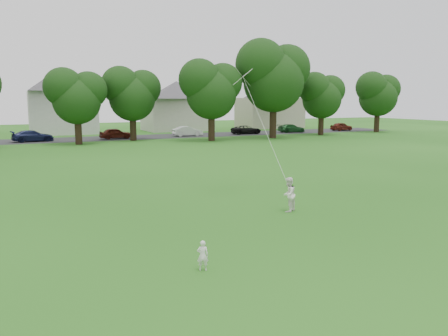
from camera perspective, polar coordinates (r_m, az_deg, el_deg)
name	(u,v)px	position (r m, az deg, el deg)	size (l,w,h in m)	color
ground	(240,262)	(12.28, 2.16, -12.12)	(160.00, 160.00, 0.00)	#1D5413
street	(72,140)	(52.64, -19.23, 3.53)	(90.00, 7.00, 0.01)	#2D2D30
toddler	(203,256)	(11.55, -2.80, -11.35)	(0.30, 0.19, 0.81)	white
older_boy	(289,195)	(17.54, 8.44, -3.45)	(0.67, 0.52, 1.38)	white
kite	(264,128)	(18.75, 5.27, 5.23)	(1.12, 2.53, 5.85)	silver
tree_row	(125,83)	(46.80, -12.77, 10.76)	(83.51, 9.71, 11.70)	black
parked_cars	(113,134)	(52.24, -14.26, 4.37)	(70.43, 2.47, 1.24)	black
house_row	(68,97)	(62.49, -19.68, 8.73)	(76.94, 14.11, 10.22)	silver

